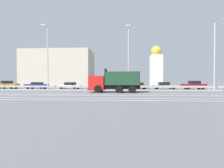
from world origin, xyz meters
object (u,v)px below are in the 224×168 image
(parked_car_1, at_px, (8,85))
(parked_car_2, at_px, (37,85))
(dump_truck, at_px, (108,84))
(street_lamp_3, at_px, (215,53))
(parked_car_4, at_px, (103,85))
(median_road_sign, at_px, (100,83))
(street_lamp_1, at_px, (47,56))
(parked_car_7, at_px, (194,85))
(street_lamp_2, at_px, (128,56))
(parked_car_6, at_px, (164,86))
(church_tower, at_px, (156,66))
(parked_car_3, at_px, (70,86))
(parked_car_5, at_px, (137,86))

(parked_car_1, height_order, parked_car_2, parked_car_1)
(dump_truck, xyz_separation_m, street_lamp_3, (16.74, 4.22, 4.78))
(parked_car_4, bearing_deg, median_road_sign, -174.62)
(street_lamp_1, bearing_deg, parked_car_7, 9.53)
(parked_car_7, bearing_deg, parked_car_2, 87.76)
(street_lamp_3, bearing_deg, street_lamp_2, 179.26)
(parked_car_6, bearing_deg, parked_car_2, -90.10)
(parked_car_2, height_order, church_tower, church_tower)
(parked_car_3, bearing_deg, parked_car_1, 94.93)
(parked_car_6, bearing_deg, parked_car_1, -91.03)
(parked_car_6, bearing_deg, church_tower, 172.59)
(median_road_sign, height_order, parked_car_3, median_road_sign)
(street_lamp_3, relative_size, parked_car_4, 2.38)
(street_lamp_2, distance_m, parked_car_5, 7.36)
(parked_car_5, distance_m, parked_car_7, 10.40)
(median_road_sign, xyz_separation_m, parked_car_5, (6.61, 5.05, -0.55))
(median_road_sign, bearing_deg, parked_car_6, 22.56)
(parked_car_1, xyz_separation_m, parked_car_5, (26.18, 0.06, -0.14))
(dump_truck, height_order, parked_car_5, dump_truck)
(parked_car_7, xyz_separation_m, church_tower, (-2.69, 22.82, 5.34))
(median_road_sign, bearing_deg, parked_car_2, 161.02)
(street_lamp_2, relative_size, parked_car_4, 2.29)
(parked_car_3, distance_m, parked_car_6, 18.43)
(median_road_sign, xyz_separation_m, parked_car_4, (-0.06, 5.05, -0.48))
(median_road_sign, distance_m, street_lamp_1, 10.18)
(parked_car_5, relative_size, parked_car_6, 1.02)
(dump_truck, relative_size, parked_car_2, 1.66)
(parked_car_4, distance_m, parked_car_5, 6.67)
(street_lamp_1, bearing_deg, parked_car_3, 65.25)
(street_lamp_3, height_order, parked_car_7, street_lamp_3)
(street_lamp_2, distance_m, parked_car_7, 13.92)
(parked_car_1, xyz_separation_m, parked_car_3, (12.85, 0.05, -0.13))
(parked_car_3, bearing_deg, dump_truck, -133.34)
(parked_car_3, height_order, parked_car_5, parked_car_3)
(street_lamp_2, distance_m, parked_car_2, 19.18)
(street_lamp_2, distance_m, parked_car_6, 9.88)
(church_tower, bearing_deg, parked_car_7, -83.27)
(parked_car_5, distance_m, parked_car_6, 5.10)
(parked_car_7, bearing_deg, street_lamp_2, 107.56)
(parked_car_4, distance_m, parked_car_7, 17.06)
(parked_car_4, relative_size, parked_car_7, 1.07)
(dump_truck, distance_m, parked_car_2, 17.47)
(parked_car_2, bearing_deg, parked_car_5, -88.04)
(parked_car_2, relative_size, parked_car_3, 0.94)
(street_lamp_1, height_order, parked_car_6, street_lamp_1)
(dump_truck, distance_m, church_tower, 34.32)
(parked_car_4, bearing_deg, parked_car_6, -86.17)
(parked_car_6, bearing_deg, parked_car_3, -91.36)
(church_tower, bearing_deg, parked_car_3, -133.49)
(median_road_sign, bearing_deg, street_lamp_3, -0.44)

